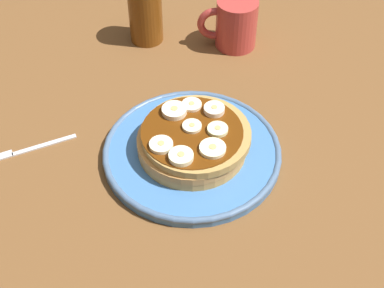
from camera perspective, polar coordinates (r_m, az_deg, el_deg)
name	(u,v)px	position (r cm, az deg, el deg)	size (l,w,h in cm)	color
ground_plane	(192,163)	(80.02, 0.00, -1.97)	(140.00, 140.00, 3.00)	brown
plate	(192,152)	(78.27, 0.00, -0.81)	(25.62, 25.62, 1.63)	#3F72B2
pancake_stack	(193,139)	(76.69, 0.11, 0.48)	(16.14, 15.81, 3.74)	tan
banana_slice_0	(191,127)	(75.62, -0.14, 1.84)	(2.71, 2.71, 0.69)	beige
banana_slice_1	(213,149)	(72.64, 2.17, -0.49)	(3.60, 3.60, 0.80)	#F9F1C0
banana_slice_2	(161,145)	(73.15, -3.24, -0.12)	(3.23, 3.23, 0.81)	#FEF2C1
banana_slice_3	(194,105)	(78.84, 0.25, 4.10)	(2.89, 2.89, 0.71)	#F7E4C0
banana_slice_4	(214,110)	(77.94, 2.33, 3.61)	(2.99, 2.99, 1.03)	#F7E0C1
banana_slice_5	(181,157)	(71.50, -1.15, -1.33)	(3.32, 3.32, 0.98)	#EDEBBF
banana_slice_6	(174,111)	(77.71, -1.87, 3.47)	(3.57, 3.57, 1.05)	#FAE8C4
banana_slice_7	(218,129)	(75.27, 2.69, 1.56)	(2.89, 2.89, 0.77)	#EBF1B3
coffee_mug	(234,23)	(97.05, 4.46, 12.49)	(10.43, 7.17, 8.68)	#B23833
fork	(27,150)	(82.97, -16.86, -0.57)	(12.31, 6.10, 0.50)	silver
syrup_bottle	(145,9)	(97.64, -4.92, 13.85)	(5.90, 5.90, 13.81)	brown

